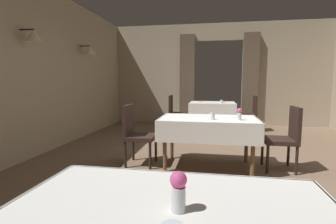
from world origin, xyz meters
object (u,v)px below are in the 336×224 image
(dining_table_mid, at_px, (208,124))
(chair_far_left, at_px, (175,111))
(flower_vase_near, at_px, (178,190))
(glass_far_a, at_px, (222,102))
(chair_far_right, at_px, (250,111))
(glass_mid_b, at_px, (213,116))
(chair_mid_left, at_px, (136,132))
(flower_vase_mid, at_px, (239,114))
(chair_mid_right, at_px, (286,135))
(dining_table_far, at_px, (212,106))
(plate_far_c, at_px, (222,102))
(plate_far_b, at_px, (199,101))

(dining_table_mid, xyz_separation_m, chair_far_left, (-0.92, 2.82, -0.13))
(flower_vase_near, xyz_separation_m, glass_far_a, (0.37, 5.47, -0.05))
(dining_table_mid, distance_m, chair_far_right, 3.20)
(dining_table_mid, height_order, glass_mid_b, glass_mid_b)
(dining_table_mid, distance_m, flower_vase_near, 2.78)
(chair_mid_left, xyz_separation_m, flower_vase_mid, (1.53, -0.09, 0.33))
(dining_table_mid, relative_size, chair_mid_left, 1.54)
(chair_mid_right, relative_size, glass_far_a, 11.43)
(chair_far_left, relative_size, glass_far_a, 11.43)
(dining_table_far, bearing_deg, glass_mid_b, -89.97)
(dining_table_far, distance_m, glass_far_a, 0.35)
(glass_far_a, bearing_deg, chair_mid_left, -116.60)
(dining_table_mid, xyz_separation_m, chair_far_right, (1.03, 3.03, -0.13))
(flower_vase_mid, bearing_deg, plate_far_c, 91.92)
(dining_table_far, height_order, chair_far_right, chair_far_right)
(chair_far_left, xyz_separation_m, flower_vase_near, (0.84, -5.59, 0.33))
(flower_vase_near, bearing_deg, dining_table_far, 88.60)
(dining_table_mid, bearing_deg, plate_far_c, 84.04)
(plate_far_c, bearing_deg, plate_far_b, 173.55)
(flower_vase_near, distance_m, glass_far_a, 5.49)
(chair_far_right, distance_m, plate_far_b, 1.36)
(chair_mid_right, xyz_separation_m, chair_far_right, (-0.07, 2.98, 0.00))
(chair_far_right, bearing_deg, dining_table_far, -173.53)
(chair_mid_right, height_order, chair_far_right, same)
(dining_table_mid, xyz_separation_m, dining_table_far, (0.06, 2.92, -0.00))
(chair_far_left, bearing_deg, dining_table_mid, -72.03)
(plate_far_b, bearing_deg, dining_table_mid, -84.50)
(glass_mid_b, bearing_deg, chair_mid_right, 12.25)
(dining_table_far, relative_size, chair_mid_right, 1.27)
(chair_mid_right, height_order, glass_mid_b, chair_mid_right)
(chair_far_right, height_order, glass_mid_b, chair_far_right)
(chair_far_right, height_order, flower_vase_mid, chair_far_right)
(flower_vase_near, relative_size, plate_far_c, 0.77)
(chair_mid_right, relative_size, chair_far_left, 1.00)
(chair_mid_left, height_order, glass_far_a, chair_mid_left)
(chair_mid_right, distance_m, flower_vase_near, 3.07)
(chair_far_right, bearing_deg, plate_far_c, 178.99)
(dining_table_mid, relative_size, plate_far_b, 6.70)
(glass_far_a, bearing_deg, chair_mid_right, -72.97)
(chair_far_right, xyz_separation_m, plate_far_c, (-0.72, 0.01, 0.24))
(glass_far_a, xyz_separation_m, plate_far_b, (-0.59, 0.41, -0.03))
(dining_table_mid, relative_size, dining_table_far, 1.22)
(dining_table_far, bearing_deg, flower_vase_mid, -83.22)
(chair_far_right, xyz_separation_m, flower_vase_near, (-1.11, -5.80, 0.33))
(chair_mid_left, distance_m, glass_far_a, 3.12)
(chair_far_right, distance_m, flower_vase_near, 5.91)
(flower_vase_mid, bearing_deg, dining_table_far, 96.78)
(dining_table_far, distance_m, plate_far_b, 0.42)
(chair_far_right, xyz_separation_m, flower_vase_mid, (-0.61, -3.19, 0.33))
(glass_mid_b, bearing_deg, flower_vase_mid, 2.14)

